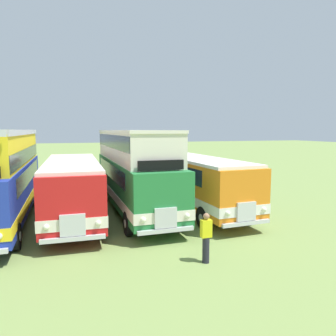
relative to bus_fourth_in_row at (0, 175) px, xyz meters
name	(u,v)px	position (x,y,z in m)	size (l,w,h in m)	color
ground_plane	(3,224)	(0.00, -0.20, -2.36)	(200.00, 200.00, 0.00)	#7A934C
bus_fourth_in_row	(0,175)	(0.00, 0.00, 0.00)	(2.72, 11.45, 4.52)	#1E339E
bus_fifth_in_row	(72,185)	(3.29, -0.42, -0.61)	(2.85, 9.79, 2.99)	red
bus_sixth_in_row	(134,167)	(6.57, 0.29, 0.11)	(2.66, 11.24, 4.49)	#237538
bus_seventh_in_row	(191,178)	(9.86, -0.04, -0.61)	(3.05, 11.04, 2.99)	orange
marshal_person	(206,237)	(7.39, -7.41, -1.48)	(0.36, 0.24, 1.73)	#23232D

